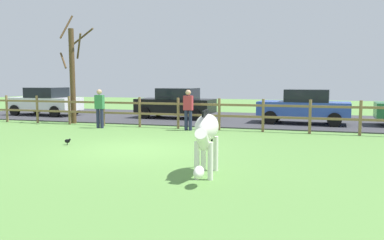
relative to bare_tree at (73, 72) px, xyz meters
The scene contains 11 objects.
ground_plane 8.25m from the bare_tree, 43.21° to the right, with size 60.00×60.00×0.00m, color #5B8C42.
parking_asphalt 7.34m from the bare_tree, 34.11° to the left, with size 28.00×7.40×0.05m, color #38383D.
paddock_fence 5.60m from the bare_tree, ahead, with size 21.26×0.11×1.29m.
bare_tree is the anchor object (origin of this frame).
zebra 11.60m from the bare_tree, 42.48° to the right, with size 0.60×1.94×1.41m.
crow_on_grass 6.65m from the bare_tree, 57.77° to the right, with size 0.21×0.10×0.20m.
parked_car_blue 10.80m from the bare_tree, 13.91° to the left, with size 4.11×2.12×1.56m.
parked_car_black 5.33m from the bare_tree, 39.10° to the left, with size 4.07×2.03×1.56m.
parked_car_white 4.77m from the bare_tree, 143.87° to the left, with size 4.07×2.03×1.56m.
visitor_left_of_tree 6.16m from the bare_tree, ahead, with size 0.37×0.23×1.64m.
visitor_right_of_tree 2.88m from the bare_tree, 30.70° to the right, with size 0.37×0.24×1.64m.
Camera 1 is at (4.77, -10.06, 2.03)m, focal length 35.70 mm.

